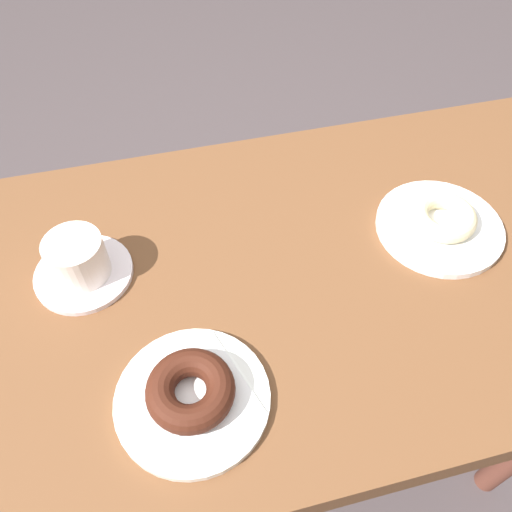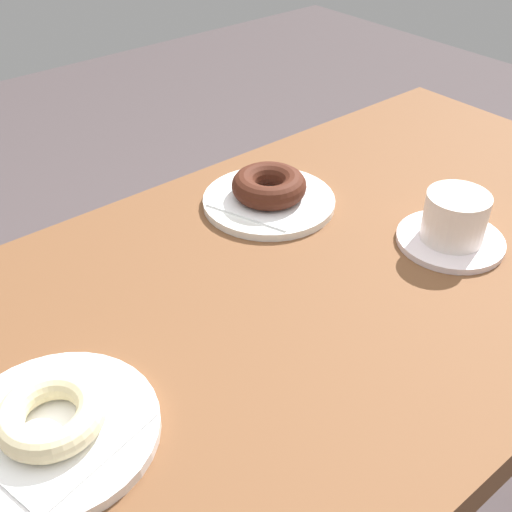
% 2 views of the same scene
% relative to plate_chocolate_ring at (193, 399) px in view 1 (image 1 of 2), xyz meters
% --- Properties ---
extents(ground_plane, '(6.00, 6.00, 0.00)m').
position_rel_plate_chocolate_ring_xyz_m(ground_plane, '(0.11, 0.16, -0.78)').
color(ground_plane, '#473D3E').
extents(table, '(1.30, 0.63, 0.78)m').
position_rel_plate_chocolate_ring_xyz_m(table, '(0.11, 0.16, -0.09)').
color(table, brown).
rests_on(table, ground_plane).
extents(plate_chocolate_ring, '(0.19, 0.19, 0.01)m').
position_rel_plate_chocolate_ring_xyz_m(plate_chocolate_ring, '(0.00, 0.00, 0.00)').
color(plate_chocolate_ring, white).
rests_on(plate_chocolate_ring, table).
extents(napkin_chocolate_ring, '(0.17, 0.17, 0.00)m').
position_rel_plate_chocolate_ring_xyz_m(napkin_chocolate_ring, '(0.00, 0.00, 0.01)').
color(napkin_chocolate_ring, white).
rests_on(napkin_chocolate_ring, plate_chocolate_ring).
extents(donut_chocolate_ring, '(0.11, 0.11, 0.04)m').
position_rel_plate_chocolate_ring_xyz_m(donut_chocolate_ring, '(0.00, 0.00, 0.03)').
color(donut_chocolate_ring, '#3F1A0F').
rests_on(donut_chocolate_ring, napkin_chocolate_ring).
extents(plate_sugar_ring, '(0.20, 0.20, 0.01)m').
position_rel_plate_chocolate_ring_xyz_m(plate_sugar_ring, '(0.43, 0.19, 0.00)').
color(plate_sugar_ring, white).
rests_on(plate_sugar_ring, table).
extents(napkin_sugar_ring, '(0.16, 0.16, 0.00)m').
position_rel_plate_chocolate_ring_xyz_m(napkin_sugar_ring, '(0.43, 0.19, 0.01)').
color(napkin_sugar_ring, white).
rests_on(napkin_sugar_ring, plate_sugar_ring).
extents(donut_sugar_ring, '(0.10, 0.10, 0.03)m').
position_rel_plate_chocolate_ring_xyz_m(donut_sugar_ring, '(0.43, 0.19, 0.02)').
color(donut_sugar_ring, beige).
rests_on(donut_sugar_ring, napkin_sugar_ring).
extents(coffee_cup, '(0.14, 0.14, 0.07)m').
position_rel_plate_chocolate_ring_xyz_m(coffee_cup, '(-0.12, 0.23, 0.03)').
color(coffee_cup, silver).
rests_on(coffee_cup, table).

